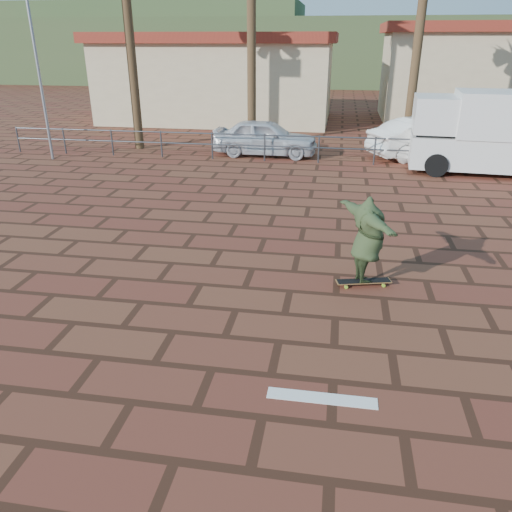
# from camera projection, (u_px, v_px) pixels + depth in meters

# --- Properties ---
(ground) EXTENTS (120.00, 120.00, 0.00)m
(ground) POSITION_uv_depth(u_px,v_px,m) (279.00, 342.00, 7.54)
(ground) COLOR brown
(ground) RESTS_ON ground
(paint_stripe) EXTENTS (1.40, 0.22, 0.01)m
(paint_stripe) POSITION_uv_depth(u_px,v_px,m) (322.00, 398.00, 6.35)
(paint_stripe) COLOR white
(paint_stripe) RESTS_ON ground
(guardrail) EXTENTS (24.06, 0.06, 1.00)m
(guardrail) POSITION_uv_depth(u_px,v_px,m) (319.00, 144.00, 18.12)
(guardrail) COLOR #47494F
(guardrail) RESTS_ON ground
(flagpole) EXTENTS (1.30, 0.10, 8.00)m
(flagpole) POSITION_uv_depth(u_px,v_px,m) (34.00, 25.00, 17.10)
(flagpole) COLOR gray
(flagpole) RESTS_ON ground
(building_west) EXTENTS (12.60, 7.60, 4.50)m
(building_west) POSITION_uv_depth(u_px,v_px,m) (220.00, 77.00, 27.42)
(building_west) COLOR beige
(building_west) RESTS_ON ground
(building_east) EXTENTS (10.60, 6.60, 5.00)m
(building_east) POSITION_uv_depth(u_px,v_px,m) (479.00, 72.00, 27.04)
(building_east) COLOR beige
(building_east) RESTS_ON ground
(hill_front) EXTENTS (70.00, 18.00, 6.00)m
(hill_front) POSITION_uv_depth(u_px,v_px,m) (338.00, 51.00, 51.55)
(hill_front) COLOR #384C28
(hill_front) RESTS_ON ground
(hill_back) EXTENTS (35.00, 14.00, 8.00)m
(hill_back) POSITION_uv_depth(u_px,v_px,m) (154.00, 40.00, 59.85)
(hill_back) COLOR #384C28
(hill_back) RESTS_ON ground
(longboard) EXTENTS (1.04, 0.47, 0.10)m
(longboard) POSITION_uv_depth(u_px,v_px,m) (364.00, 281.00, 9.23)
(longboard) COLOR olive
(longboard) RESTS_ON ground
(skateboarder) EXTENTS (1.32, 2.04, 1.62)m
(skateboarder) POSITION_uv_depth(u_px,v_px,m) (368.00, 240.00, 8.90)
(skateboarder) COLOR #2E3C20
(skateboarder) RESTS_ON longboard
(campervan) EXTENTS (5.26, 2.57, 2.65)m
(campervan) POSITION_uv_depth(u_px,v_px,m) (493.00, 131.00, 16.53)
(campervan) COLOR silver
(campervan) RESTS_ON ground
(car_silver) EXTENTS (4.08, 1.74, 1.37)m
(car_silver) POSITION_uv_depth(u_px,v_px,m) (265.00, 137.00, 19.34)
(car_silver) COLOR silver
(car_silver) RESTS_ON ground
(car_white) EXTENTS (4.61, 3.32, 1.45)m
(car_white) POSITION_uv_depth(u_px,v_px,m) (426.00, 138.00, 18.95)
(car_white) COLOR white
(car_white) RESTS_ON ground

